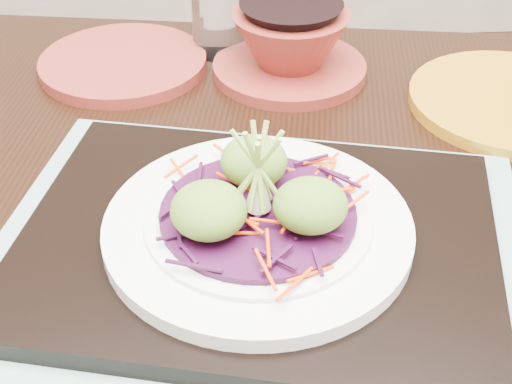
{
  "coord_description": "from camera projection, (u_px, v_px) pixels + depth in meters",
  "views": [
    {
      "loc": [
        0.02,
        -0.38,
        1.12
      ],
      "look_at": [
        0.05,
        0.07,
        0.78
      ],
      "focal_mm": 50.0,
      "sensor_mm": 36.0,
      "label": 1
    }
  ],
  "objects": [
    {
      "name": "carrot_julienne",
      "position": [
        258.0,
        206.0,
        0.55
      ],
      "size": [
        0.19,
        0.19,
        0.01
      ],
      "primitive_type": null,
      "color": "#E13903",
      "rests_on": "cabbage_bed"
    },
    {
      "name": "scallion_garnish",
      "position": [
        258.0,
        171.0,
        0.53
      ],
      "size": [
        0.06,
        0.06,
        0.08
      ],
      "primitive_type": null,
      "color": "#90B448",
      "rests_on": "cabbage_bed"
    },
    {
      "name": "terracotta_side_plate",
      "position": [
        123.0,
        63.0,
        0.83
      ],
      "size": [
        0.24,
        0.24,
        0.01
      ],
      "primitive_type": "cylinder",
      "rotation": [
        0.0,
        0.0,
        -0.29
      ],
      "color": "maroon",
      "rests_on": "dining_table"
    },
    {
      "name": "guacamole_scoops",
      "position": [
        258.0,
        192.0,
        0.54
      ],
      "size": [
        0.13,
        0.12,
        0.04
      ],
      "color": "#5C8427",
      "rests_on": "cabbage_bed"
    },
    {
      "name": "terracotta_bowl_set",
      "position": [
        290.0,
        47.0,
        0.81
      ],
      "size": [
        0.21,
        0.21,
        0.07
      ],
      "rotation": [
        0.0,
        0.0,
        -0.21
      ],
      "color": "maroon",
      "rests_on": "dining_table"
    },
    {
      "name": "dining_table",
      "position": [
        248.0,
        288.0,
        0.68
      ],
      "size": [
        1.28,
        0.96,
        0.73
      ],
      "rotation": [
        0.0,
        0.0,
        -0.17
      ],
      "color": "black",
      "rests_on": "ground"
    },
    {
      "name": "water_glass",
      "position": [
        219.0,
        14.0,
        0.85
      ],
      "size": [
        0.09,
        0.09,
        0.09
      ],
      "primitive_type": "cylinder",
      "rotation": [
        0.0,
        0.0,
        -0.56
      ],
      "color": "white",
      "rests_on": "dining_table"
    },
    {
      "name": "yellow_plate",
      "position": [
        511.0,
        101.0,
        0.76
      ],
      "size": [
        0.25,
        0.25,
        0.01
      ],
      "primitive_type": "cylinder",
      "rotation": [
        0.0,
        0.0,
        -0.17
      ],
      "color": "#A86812",
      "rests_on": "dining_table"
    },
    {
      "name": "serving_tray",
      "position": [
        258.0,
        241.0,
        0.57
      ],
      "size": [
        0.43,
        0.36,
        0.02
      ],
      "primitive_type": "cube",
      "rotation": [
        0.0,
        0.0,
        -0.24
      ],
      "color": "black",
      "rests_on": "placemat"
    },
    {
      "name": "placemat",
      "position": [
        258.0,
        251.0,
        0.58
      ],
      "size": [
        0.5,
        0.43,
        0.0
      ],
      "primitive_type": "cube",
      "rotation": [
        0.0,
        0.0,
        -0.24
      ],
      "color": "gray",
      "rests_on": "dining_table"
    },
    {
      "name": "cabbage_bed",
      "position": [
        258.0,
        213.0,
        0.56
      ],
      "size": [
        0.15,
        0.15,
        0.01
      ],
      "primitive_type": "cylinder",
      "color": "#340A2B",
      "rests_on": "white_plate"
    },
    {
      "name": "white_plate",
      "position": [
        258.0,
        226.0,
        0.56
      ],
      "size": [
        0.25,
        0.25,
        0.02
      ],
      "color": "white",
      "rests_on": "serving_tray"
    }
  ]
}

